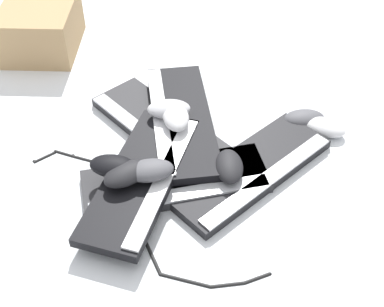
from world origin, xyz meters
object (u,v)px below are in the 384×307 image
object	(u,v)px
keyboard_4	(142,177)
mouse_3	(304,119)
mouse_2	(169,109)
mouse_4	(126,174)
keyboard_3	(181,120)
mouse_0	(325,127)
mouse_6	(150,170)
keyboard_1	(162,129)
keyboard_2	(176,182)
keyboard_0	(251,171)
mouse_7	(176,117)
mouse_5	(113,166)
cardboard_box	(41,27)
mouse_1	(229,166)

from	to	relation	value
keyboard_4	mouse_3	distance (m)	0.48
mouse_2	mouse_4	distance (m)	0.25
keyboard_3	mouse_0	world-z (taller)	keyboard_3
mouse_4	mouse_6	world-z (taller)	same
keyboard_1	keyboard_2	size ratio (longest dim) A/B	0.98
keyboard_0	mouse_7	size ratio (longest dim) A/B	4.03
mouse_6	mouse_3	bearing A→B (deg)	22.40
keyboard_2	mouse_3	bearing A→B (deg)	27.63
keyboard_4	mouse_0	xyz separation A→B (m)	(0.48, 0.15, -0.02)
keyboard_4	mouse_5	size ratio (longest dim) A/B	4.21
keyboard_3	mouse_0	xyz separation A→B (m)	(0.38, -0.04, -0.02)
keyboard_3	mouse_4	world-z (taller)	mouse_4
keyboard_4	cardboard_box	world-z (taller)	cardboard_box
mouse_2	mouse_5	size ratio (longest dim) A/B	1.00
mouse_5	mouse_1	bearing A→B (deg)	-162.86
keyboard_0	mouse_3	world-z (taller)	mouse_3
mouse_3	keyboard_2	bearing A→B (deg)	-152.59
mouse_0	mouse_1	xyz separation A→B (m)	(-0.28, -0.15, 0.03)
keyboard_4	cardboard_box	bearing A→B (deg)	114.01
mouse_0	mouse_6	xyz separation A→B (m)	(-0.47, -0.17, 0.06)
mouse_2	mouse_5	world-z (taller)	same
keyboard_2	keyboard_4	bearing A→B (deg)	-177.06
keyboard_2	mouse_4	bearing A→B (deg)	-168.21
keyboard_1	keyboard_4	world-z (taller)	keyboard_4
keyboard_4	keyboard_1	bearing A→B (deg)	74.08
mouse_0	mouse_4	world-z (taller)	mouse_4
keyboard_0	keyboard_4	xyz separation A→B (m)	(-0.26, -0.02, 0.03)
mouse_1	mouse_5	distance (m)	0.27
keyboard_4	mouse_4	world-z (taller)	mouse_4
keyboard_0	mouse_5	distance (m)	0.33
mouse_0	mouse_2	bearing A→B (deg)	-154.73
keyboard_1	mouse_7	xyz separation A→B (m)	(0.04, -0.03, 0.07)
mouse_5	keyboard_2	bearing A→B (deg)	-164.42
keyboard_3	mouse_5	world-z (taller)	mouse_5
mouse_0	mouse_7	world-z (taller)	mouse_7
mouse_5	mouse_7	distance (m)	0.22
keyboard_4	keyboard_2	bearing A→B (deg)	2.94
keyboard_3	mouse_1	bearing A→B (deg)	-62.60
keyboard_2	keyboard_4	world-z (taller)	keyboard_4
keyboard_1	mouse_2	bearing A→B (deg)	3.65
keyboard_1	mouse_7	size ratio (longest dim) A/B	4.04
mouse_7	mouse_2	bearing A→B (deg)	20.57
mouse_2	mouse_7	xyz separation A→B (m)	(0.01, -0.03, 0.00)
keyboard_0	keyboard_4	bearing A→B (deg)	-175.13
mouse_7	mouse_6	bearing A→B (deg)	153.78
mouse_7	keyboard_4	bearing A→B (deg)	147.04
mouse_2	keyboard_4	bearing A→B (deg)	-107.71
keyboard_0	mouse_2	size ratio (longest dim) A/B	4.03
mouse_4	mouse_0	bearing A→B (deg)	-10.96
mouse_2	keyboard_0	bearing A→B (deg)	-40.04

